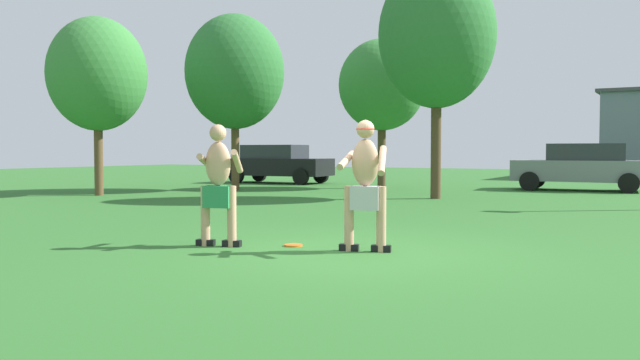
% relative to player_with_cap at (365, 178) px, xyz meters
% --- Properties ---
extents(ground_plane, '(80.00, 80.00, 0.00)m').
position_rel_player_with_cap_xyz_m(ground_plane, '(-0.01, -0.24, -0.98)').
color(ground_plane, '#2D6628').
extents(player_with_cap, '(0.75, 0.71, 1.76)m').
position_rel_player_with_cap_xyz_m(player_with_cap, '(0.00, 0.00, 0.00)').
color(player_with_cap, black).
rests_on(player_with_cap, ground_plane).
extents(player_in_green, '(0.80, 0.69, 1.71)m').
position_rel_player_with_cap_xyz_m(player_in_green, '(-2.00, -0.58, -0.07)').
color(player_in_green, black).
rests_on(player_in_green, ground_plane).
extents(frisbee, '(0.26, 0.26, 0.03)m').
position_rel_player_with_cap_xyz_m(frisbee, '(-1.09, -0.06, -0.96)').
color(frisbee, orange).
rests_on(frisbee, ground_plane).
extents(car_gray_near_post, '(4.42, 2.29, 1.58)m').
position_rel_player_with_cap_xyz_m(car_gray_near_post, '(0.62, 15.56, -0.15)').
color(car_gray_near_post, slate).
rests_on(car_gray_near_post, ground_plane).
extents(car_black_far_end, '(4.40, 2.23, 1.58)m').
position_rel_player_with_cap_xyz_m(car_black_far_end, '(-11.06, 14.74, -0.15)').
color(car_black_far_end, black).
rests_on(car_black_far_end, ground_plane).
extents(tree_left_field, '(3.24, 3.24, 6.60)m').
position_rel_player_with_cap_xyz_m(tree_left_field, '(-2.40, 9.58, 3.57)').
color(tree_left_field, '#4C3823').
rests_on(tree_left_field, ground_plane).
extents(tree_right_field, '(3.33, 3.33, 5.92)m').
position_rel_player_with_cap_xyz_m(tree_right_field, '(-9.59, 9.88, 3.01)').
color(tree_right_field, brown).
rests_on(tree_right_field, ground_plane).
extents(tree_behind_players, '(3.08, 3.08, 5.30)m').
position_rel_player_with_cap_xyz_m(tree_behind_players, '(-5.77, 13.42, 2.69)').
color(tree_behind_players, '#4C3823').
rests_on(tree_behind_players, ground_plane).
extents(tree_near_building, '(2.92, 2.92, 5.32)m').
position_rel_player_with_cap_xyz_m(tree_near_building, '(-11.65, 5.86, 2.64)').
color(tree_near_building, brown).
rests_on(tree_near_building, ground_plane).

